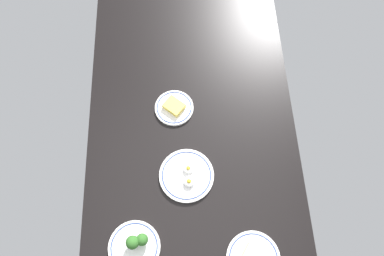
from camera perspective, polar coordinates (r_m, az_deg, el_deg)
name	(u,v)px	position (r cm, az deg, el deg)	size (l,w,h in cm)	color
dining_table	(192,131)	(152.56, 0.00, -0.57)	(147.61, 89.54, 4.00)	black
plate_eggs	(187,175)	(143.25, -0.86, -7.75)	(22.35, 22.35, 4.80)	white
plate_cheese	(174,107)	(153.92, -2.93, 3.37)	(17.02, 17.02, 3.78)	white
plate_broccoli	(135,246)	(139.71, -9.31, -18.44)	(19.76, 19.76, 8.53)	white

